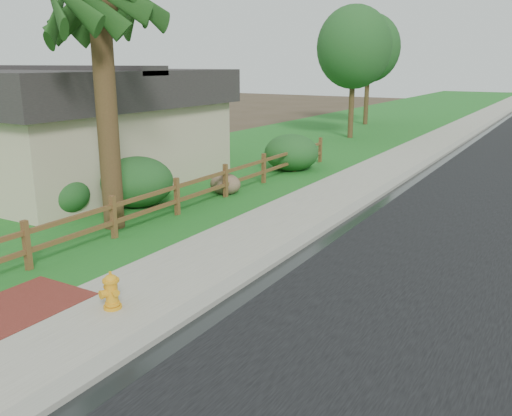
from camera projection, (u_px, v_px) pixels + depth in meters
The scene contains 17 objects.
ground at pixel (151, 321), 8.95m from camera, with size 120.00×120.00×0.00m, color #3E3321.
curb at pixel (491, 123), 37.81m from camera, with size 0.40×90.00×0.12m, color gray.
wet_gutter at pixel (497, 124), 37.65m from camera, with size 0.50×90.00×0.00m, color black.
sidewalk at pixel (472, 122), 38.45m from camera, with size 2.20×90.00×0.10m, color gray.
grass_strip at pixel (444, 121), 39.39m from camera, with size 1.60×90.00×0.06m, color #1B5F20.
lawn_near at pixel (375, 118), 41.96m from camera, with size 9.00×90.00×0.04m, color #1B5F20.
brick_patch at pixel (13, 311), 9.19m from camera, with size 1.60×2.40×0.11m, color maroon.
ranch_fence at pixel (203, 187), 15.88m from camera, with size 0.12×16.92×1.10m.
palm_tree at pixel (99, 1), 12.54m from camera, with size 3.60×3.60×6.60m.
house at pixel (46, 121), 19.64m from camera, with size 10.60×9.60×4.05m.
fire_hydrant at pixel (111, 292), 9.12m from camera, with size 0.44×0.36×0.66m.
boulder at pixel (225, 184), 17.45m from camera, with size 1.06×0.80×0.71m, color brown.
shrub_a at pixel (62, 195), 15.11m from camera, with size 1.50×1.50×1.13m, color #1C4F22.
shrub_b at pixel (137, 182), 15.94m from camera, with size 2.12×2.12×1.49m, color #1C4F22.
shrub_d at pixel (291, 153), 21.24m from camera, with size 2.12×2.12×1.45m, color #1C4F22.
tree_near_left at pixel (354, 47), 29.34m from camera, with size 4.05×4.05×7.18m.
tree_mid_left at pixel (369, 48), 35.96m from camera, with size 4.11×4.11×7.35m.
Camera 1 is at (5.65, -6.13, 4.14)m, focal length 38.00 mm.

